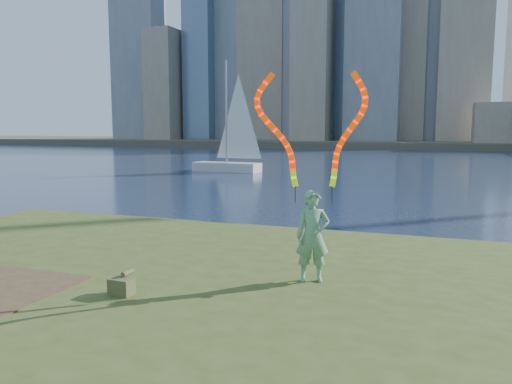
% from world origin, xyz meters
% --- Properties ---
extents(ground, '(320.00, 320.00, 0.00)m').
position_xyz_m(ground, '(0.00, 0.00, 0.00)').
color(ground, '#19253E').
rests_on(ground, ground).
extents(grassy_knoll, '(20.00, 18.00, 0.80)m').
position_xyz_m(grassy_knoll, '(0.00, -2.30, 0.34)').
color(grassy_knoll, '#3B4B1B').
rests_on(grassy_knoll, ground).
extents(far_shore, '(320.00, 40.00, 1.20)m').
position_xyz_m(far_shore, '(0.00, 95.00, 0.60)').
color(far_shore, '#4A4536').
rests_on(far_shore, ground).
extents(woman_with_ribbons, '(1.93, 0.78, 4.03)m').
position_xyz_m(woman_with_ribbons, '(3.19, -0.49, 2.21)').
color(woman_with_ribbons, '#146E25').
rests_on(woman_with_ribbons, grassy_knoll).
extents(canvas_bag, '(0.40, 0.45, 0.37)m').
position_xyz_m(canvas_bag, '(0.41, -2.33, 0.95)').
color(canvas_bag, '#4F542A').
rests_on(canvas_bag, grassy_knoll).
extents(sailboat, '(5.99, 2.17, 9.02)m').
position_xyz_m(sailboat, '(-10.83, 28.61, 1.55)').
color(sailboat, beige).
rests_on(sailboat, ground).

